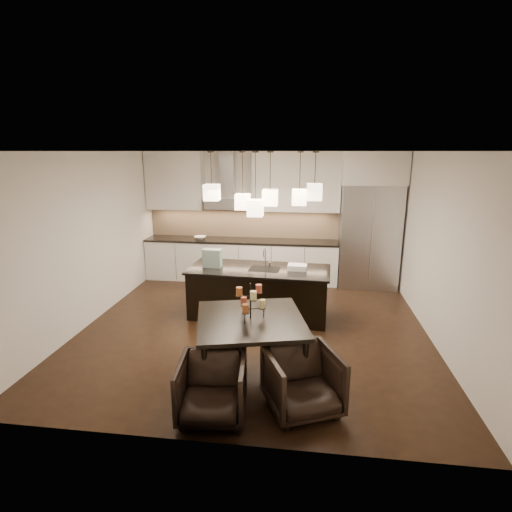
# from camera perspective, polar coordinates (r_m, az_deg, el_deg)

# --- Properties ---
(floor) EXTENTS (5.50, 5.50, 0.02)m
(floor) POSITION_cam_1_polar(r_m,az_deg,el_deg) (6.69, -0.22, -10.09)
(floor) COLOR black
(floor) RESTS_ON ground
(ceiling) EXTENTS (5.50, 5.50, 0.02)m
(ceiling) POSITION_cam_1_polar(r_m,az_deg,el_deg) (6.07, -0.25, 14.83)
(ceiling) COLOR white
(ceiling) RESTS_ON wall_back
(wall_back) EXTENTS (5.50, 0.02, 2.80)m
(wall_back) POSITION_cam_1_polar(r_m,az_deg,el_deg) (8.93, 2.11, 5.70)
(wall_back) COLOR silver
(wall_back) RESTS_ON ground
(wall_front) EXTENTS (5.50, 0.02, 2.80)m
(wall_front) POSITION_cam_1_polar(r_m,az_deg,el_deg) (3.64, -6.03, -7.96)
(wall_front) COLOR silver
(wall_front) RESTS_ON ground
(wall_left) EXTENTS (0.02, 5.50, 2.80)m
(wall_left) POSITION_cam_1_polar(r_m,az_deg,el_deg) (7.13, -22.80, 2.26)
(wall_left) COLOR silver
(wall_left) RESTS_ON ground
(wall_right) EXTENTS (0.02, 5.50, 2.80)m
(wall_right) POSITION_cam_1_polar(r_m,az_deg,el_deg) (6.48, 24.72, 0.90)
(wall_right) COLOR silver
(wall_right) RESTS_ON ground
(refrigerator) EXTENTS (1.20, 0.72, 2.15)m
(refrigerator) POSITION_cam_1_polar(r_m,az_deg,el_deg) (8.67, 15.81, 2.70)
(refrigerator) COLOR #B7B7BA
(refrigerator) RESTS_ON floor
(fridge_panel) EXTENTS (1.26, 0.72, 0.65)m
(fridge_panel) POSITION_cam_1_polar(r_m,az_deg,el_deg) (8.51, 16.48, 11.96)
(fridge_panel) COLOR silver
(fridge_panel) RESTS_ON refrigerator
(lower_cabinets) EXTENTS (4.21, 0.62, 0.88)m
(lower_cabinets) POSITION_cam_1_polar(r_m,az_deg,el_deg) (8.89, -2.16, -0.67)
(lower_cabinets) COLOR silver
(lower_cabinets) RESTS_ON floor
(countertop) EXTENTS (4.21, 0.66, 0.04)m
(countertop) POSITION_cam_1_polar(r_m,az_deg,el_deg) (8.78, -2.19, 2.22)
(countertop) COLOR black
(countertop) RESTS_ON lower_cabinets
(backsplash) EXTENTS (4.21, 0.02, 0.63)m
(backsplash) POSITION_cam_1_polar(r_m,az_deg,el_deg) (9.00, -1.89, 4.71)
(backsplash) COLOR tan
(backsplash) RESTS_ON countertop
(upper_cab_left) EXTENTS (1.25, 0.35, 1.25)m
(upper_cab_left) POSITION_cam_1_polar(r_m,az_deg,el_deg) (9.09, -11.50, 10.50)
(upper_cab_left) COLOR silver
(upper_cab_left) RESTS_ON wall_back
(upper_cab_right) EXTENTS (1.85, 0.35, 1.25)m
(upper_cab_right) POSITION_cam_1_polar(r_m,az_deg,el_deg) (8.62, 5.76, 10.50)
(upper_cab_right) COLOR silver
(upper_cab_right) RESTS_ON wall_back
(hood_canopy) EXTENTS (0.90, 0.52, 0.24)m
(hood_canopy) POSITION_cam_1_polar(r_m,az_deg,el_deg) (8.74, -4.14, 7.60)
(hood_canopy) COLOR #B7B7BA
(hood_canopy) RESTS_ON wall_back
(hood_chimney) EXTENTS (0.30, 0.28, 0.96)m
(hood_chimney) POSITION_cam_1_polar(r_m,az_deg,el_deg) (8.80, -4.07, 11.57)
(hood_chimney) COLOR #B7B7BA
(hood_chimney) RESTS_ON hood_canopy
(fruit_bowl) EXTENTS (0.27, 0.27, 0.06)m
(fruit_bowl) POSITION_cam_1_polar(r_m,az_deg,el_deg) (8.91, -7.98, 2.62)
(fruit_bowl) COLOR silver
(fruit_bowl) RESTS_ON countertop
(island_body) EXTENTS (2.38, 1.06, 0.82)m
(island_body) POSITION_cam_1_polar(r_m,az_deg,el_deg) (6.97, 0.42, -5.31)
(island_body) COLOR black
(island_body) RESTS_ON floor
(island_top) EXTENTS (2.46, 1.14, 0.04)m
(island_top) POSITION_cam_1_polar(r_m,az_deg,el_deg) (6.84, 0.43, -1.93)
(island_top) COLOR black
(island_top) RESTS_ON island_body
(faucet) EXTENTS (0.11, 0.23, 0.35)m
(faucet) POSITION_cam_1_polar(r_m,az_deg,el_deg) (6.86, 1.34, -0.18)
(faucet) COLOR silver
(faucet) RESTS_ON island_top
(tote_bag) EXTENTS (0.33, 0.19, 0.32)m
(tote_bag) POSITION_cam_1_polar(r_m,az_deg,el_deg) (6.91, -6.26, -0.30)
(tote_bag) COLOR #1B462E
(tote_bag) RESTS_ON island_top
(food_container) EXTENTS (0.33, 0.24, 0.09)m
(food_container) POSITION_cam_1_polar(r_m,az_deg,el_deg) (6.77, 5.93, -1.60)
(food_container) COLOR silver
(food_container) RESTS_ON island_top
(dining_table) EXTENTS (1.58, 1.58, 0.78)m
(dining_table) POSITION_cam_1_polar(r_m,az_deg,el_deg) (5.20, -0.77, -12.84)
(dining_table) COLOR black
(dining_table) RESTS_ON floor
(candelabra) EXTENTS (0.46, 0.46, 0.46)m
(candelabra) POSITION_cam_1_polar(r_m,az_deg,el_deg) (4.95, -0.80, -6.44)
(candelabra) COLOR black
(candelabra) RESTS_ON dining_table
(candle_a) EXTENTS (0.10, 0.10, 0.10)m
(candle_a) POSITION_cam_1_polar(r_m,az_deg,el_deg) (4.98, 0.89, -6.84)
(candle_a) COLOR #F1E193
(candle_a) RESTS_ON candelabra
(candle_b) EXTENTS (0.10, 0.10, 0.10)m
(candle_b) POSITION_cam_1_polar(r_m,az_deg,el_deg) (5.07, -1.77, -6.43)
(candle_b) COLOR #C45136
(candle_b) RESTS_ON candelabra
(candle_c) EXTENTS (0.10, 0.10, 0.10)m
(candle_c) POSITION_cam_1_polar(r_m,az_deg,el_deg) (4.84, -1.51, -7.49)
(candle_c) COLOR #9E5324
(candle_c) RESTS_ON candelabra
(candle_d) EXTENTS (0.10, 0.10, 0.10)m
(candle_d) POSITION_cam_1_polar(r_m,az_deg,el_deg) (5.00, 0.40, -4.69)
(candle_d) COLOR #C45136
(candle_d) RESTS_ON candelabra
(candle_e) EXTENTS (0.10, 0.10, 0.10)m
(candle_e) POSITION_cam_1_polar(r_m,az_deg,el_deg) (4.91, -2.41, -5.08)
(candle_e) COLOR #9E5324
(candle_e) RESTS_ON candelabra
(candle_f) EXTENTS (0.10, 0.10, 0.10)m
(candle_f) POSITION_cam_1_polar(r_m,az_deg,el_deg) (4.78, -0.39, -5.64)
(candle_f) COLOR #F1E193
(candle_f) RESTS_ON candelabra
(armchair_left) EXTENTS (0.78, 0.80, 0.67)m
(armchair_left) POSITION_cam_1_polar(r_m,az_deg,el_deg) (4.53, -6.30, -18.31)
(armchair_left) COLOR black
(armchair_left) RESTS_ON floor
(armchair_right) EXTENTS (0.99, 1.00, 0.70)m
(armchair_right) POSITION_cam_1_polar(r_m,az_deg,el_deg) (4.62, 6.67, -17.35)
(armchair_right) COLOR black
(armchair_right) RESTS_ON floor
(pendant_a) EXTENTS (0.24, 0.24, 0.26)m
(pendant_a) POSITION_cam_1_polar(r_m,az_deg,el_deg) (6.63, -6.33, 9.02)
(pendant_a) COLOR beige
(pendant_a) RESTS_ON ceiling
(pendant_b) EXTENTS (0.24, 0.24, 0.26)m
(pendant_b) POSITION_cam_1_polar(r_m,az_deg,el_deg) (6.85, -1.91, 7.75)
(pendant_b) COLOR beige
(pendant_b) RESTS_ON ceiling
(pendant_c) EXTENTS (0.24, 0.24, 0.26)m
(pendant_c) POSITION_cam_1_polar(r_m,az_deg,el_deg) (6.57, 2.02, 8.34)
(pendant_c) COLOR beige
(pendant_c) RESTS_ON ceiling
(pendant_d) EXTENTS (0.24, 0.24, 0.26)m
(pendant_d) POSITION_cam_1_polar(r_m,az_deg,el_deg) (6.78, 6.21, 8.34)
(pendant_d) COLOR beige
(pendant_d) RESTS_ON ceiling
(pendant_e) EXTENTS (0.24, 0.24, 0.26)m
(pendant_e) POSITION_cam_1_polar(r_m,az_deg,el_deg) (6.47, 8.35, 9.03)
(pendant_e) COLOR beige
(pendant_e) RESTS_ON ceiling
(pendant_f) EXTENTS (0.24, 0.24, 0.26)m
(pendant_f) POSITION_cam_1_polar(r_m,az_deg,el_deg) (6.36, -0.09, 6.88)
(pendant_f) COLOR beige
(pendant_f) RESTS_ON ceiling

